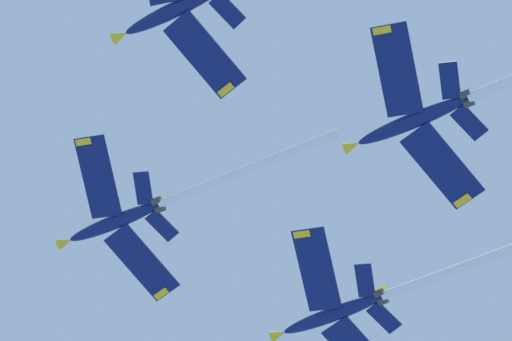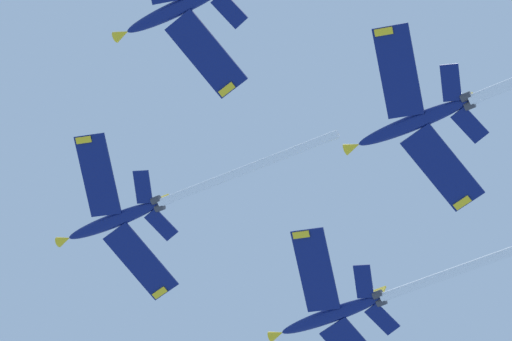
# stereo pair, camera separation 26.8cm
# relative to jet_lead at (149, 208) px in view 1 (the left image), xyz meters

# --- Properties ---
(jet_lead) EXTENTS (24.84, 26.81, 11.42)m
(jet_lead) POSITION_rel_jet_lead_xyz_m (0.00, 0.00, 0.00)
(jet_lead) COLOR navy
(jet_right_wing) EXTENTS (23.28, 25.57, 11.00)m
(jet_right_wing) POSITION_rel_jet_lead_xyz_m (24.83, -1.78, -5.25)
(jet_right_wing) COLOR navy
(jet_slot) EXTENTS (23.91, 26.03, 11.20)m
(jet_slot) POSITION_rel_jet_lead_xyz_m (23.06, -25.12, -10.72)
(jet_slot) COLOR navy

